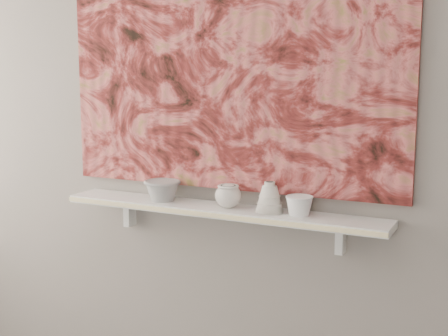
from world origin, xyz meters
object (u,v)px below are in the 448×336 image
Objects in this scene: shelf at (220,210)px; bell_vessel at (270,197)px; bowl_grey at (162,190)px; cup_cream at (228,196)px; bowl_white at (299,205)px; painting at (229,56)px.

shelf is 11.48× the size of bell_vessel.
bowl_grey is 0.49m from bell_vessel.
cup_cream is 0.18m from bell_vessel.
bowl_grey is (-0.27, 0.00, 0.06)m from shelf.
cup_cream is 1.00× the size of bowl_white.
bell_vessel is (0.18, 0.00, 0.01)m from cup_cream.
bowl_grey is at bearing 180.00° from bell_vessel.
bell_vessel is 1.14× the size of bowl_white.
painting is 14.01× the size of cup_cream.
bell_vessel is at bearing 180.00° from bowl_white.
cup_cream is (0.31, 0.00, 0.00)m from bowl_grey.
painting is at bearing 16.34° from bowl_grey.
painting reaches higher than bowl_grey.
bowl_white is at bearing -13.29° from painting.
painting is 14.06× the size of bowl_white.
cup_cream reaches higher than bowl_white.
bowl_grey is at bearing 180.00° from shelf.
cup_cream is at bearing 0.00° from bowl_grey.
shelf is 0.07m from cup_cream.
bell_vessel is at bearing 0.00° from shelf.
bowl_white is (0.34, 0.00, 0.05)m from shelf.
bowl_grey is 0.31m from cup_cream.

